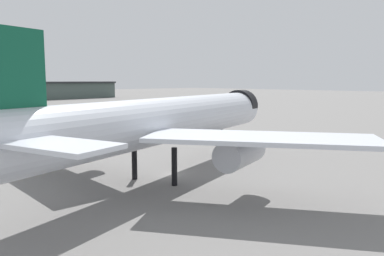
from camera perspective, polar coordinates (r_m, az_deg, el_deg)
ground at (r=55.41m, az=-2.95°, el=-6.83°), size 900.00×900.00×0.00m
airliner_near_gate at (r=51.82m, az=-4.23°, el=0.97°), size 60.52×54.04×17.74m
service_truck_front at (r=89.30m, az=-4.49°, el=-0.48°), size 3.11×5.73×3.00m
traffic_cone_near_nose at (r=86.59m, az=-11.43°, el=-1.70°), size 0.50×0.50×0.62m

